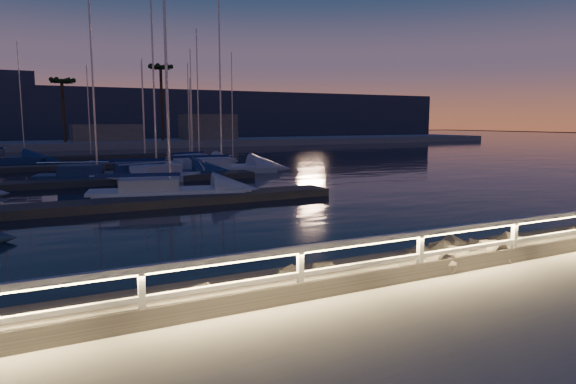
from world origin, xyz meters
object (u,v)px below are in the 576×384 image
sailboat_f (94,176)px  sailboat_k (198,161)px  sailboat_h (153,173)px  guard_rail (249,268)px  sailboat_c (166,192)px  sailboat_g (166,175)px  sailboat_l (219,168)px

sailboat_f → sailboat_k: bearing=58.6°
sailboat_f → sailboat_h: bearing=15.5°
sailboat_f → sailboat_h: 3.86m
guard_rail → sailboat_f: size_ratio=3.40×
sailboat_k → guard_rail: bearing=-125.1°
sailboat_c → sailboat_f: bearing=116.2°
guard_rail → sailboat_g: (4.99, 25.96, -0.95)m
sailboat_h → sailboat_k: bearing=62.7°
guard_rail → sailboat_l: size_ratio=2.93×
sailboat_c → sailboat_f: 10.00m
guard_rail → sailboat_f: bearing=88.8°
sailboat_g → sailboat_c: bearing=-128.6°
guard_rail → sailboat_c: 17.87m
sailboat_f → sailboat_k: (10.00, 9.40, -0.04)m
sailboat_c → sailboat_l: (7.02, 11.66, 0.01)m
sailboat_k → sailboat_l: 7.50m
guard_rail → sailboat_k: sailboat_k is taller
sailboat_c → sailboat_h: size_ratio=0.89×
sailboat_k → sailboat_c: bearing=-130.9°
guard_rail → sailboat_l: 30.91m
sailboat_h → sailboat_f: bearing=-174.0°
guard_rail → sailboat_h: bearing=80.8°
sailboat_k → sailboat_l: size_ratio=0.81×
guard_rail → sailboat_k: bearing=74.0°
sailboat_k → sailboat_l: bearing=-114.2°
guard_rail → sailboat_f: sailboat_f is taller
sailboat_h → sailboat_l: 5.80m
sailboat_h → sailboat_l: size_ratio=1.01×
sailboat_h → sailboat_l: sailboat_h is taller
sailboat_c → sailboat_f: size_ratio=1.05×
sailboat_g → sailboat_k: (5.57, 10.79, -0.03)m
guard_rail → sailboat_c: size_ratio=3.23×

